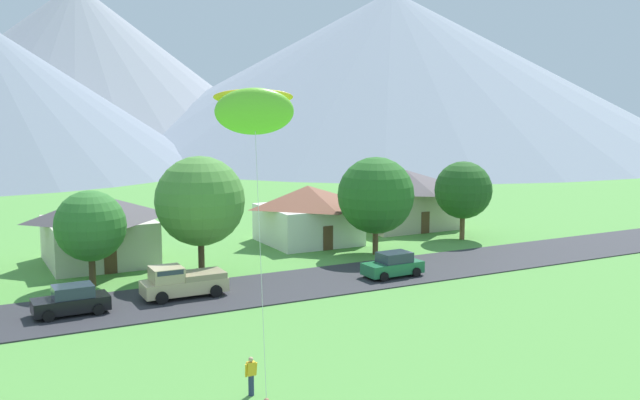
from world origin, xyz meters
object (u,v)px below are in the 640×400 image
object	(u,v)px
tree_center	(200,201)
tree_near_right	(90,226)
house_rightmost	(98,228)
kite_flyer_with_kite	(255,116)
house_left_center	(405,198)
house_right_center	(308,213)
watcher_person	(251,375)
tree_right_of_center	(376,195)
tree_near_left	(463,190)
pickup_truck_sand_west_side	(182,281)
parked_car_green_west_end	(393,265)
parked_car_black_mid_west	(71,301)

from	to	relation	value
tree_center	tree_near_right	world-z (taller)	tree_center
house_rightmost	kite_flyer_with_kite	size ratio (longest dim) A/B	0.67
house_rightmost	house_left_center	bearing A→B (deg)	3.36
house_right_center	watcher_person	distance (m)	32.68
house_left_center	tree_right_of_center	xyz separation A→B (m)	(-8.82, -8.83, 1.85)
tree_near_left	kite_flyer_with_kite	size ratio (longest dim) A/B	0.54
house_left_center	pickup_truck_sand_west_side	bearing A→B (deg)	-151.67
tree_center	tree_right_of_center	world-z (taller)	tree_center
tree_near_left	tree_center	size ratio (longest dim) A/B	0.82
parked_car_green_west_end	watcher_person	bearing A→B (deg)	-138.98
tree_center	house_left_center	bearing A→B (deg)	21.71
tree_near_right	parked_car_green_west_end	size ratio (longest dim) A/B	1.50
parked_car_black_mid_west	pickup_truck_sand_west_side	distance (m)	6.73
tree_near_left	kite_flyer_with_kite	distance (m)	39.70
tree_near_right	pickup_truck_sand_west_side	world-z (taller)	tree_near_right
house_right_center	kite_flyer_with_kite	world-z (taller)	kite_flyer_with_kite
tree_near_left	watcher_person	size ratio (longest dim) A/B	4.11
parked_car_green_west_end	pickup_truck_sand_west_side	world-z (taller)	pickup_truck_sand_west_side
tree_center	watcher_person	bearing A→B (deg)	-102.91
house_right_center	tree_center	xyz separation A→B (m)	(-11.95, -7.29, 2.75)
tree_near_right	kite_flyer_with_kite	size ratio (longest dim) A/B	0.50
house_left_center	tree_right_of_center	world-z (taller)	tree_right_of_center
tree_near_left	parked_car_black_mid_west	bearing A→B (deg)	-167.24
tree_center	kite_flyer_with_kite	xyz separation A→B (m)	(-5.32, -22.84, 6.37)
kite_flyer_with_kite	pickup_truck_sand_west_side	bearing A→B (deg)	82.26
parked_car_black_mid_west	kite_flyer_with_kite	world-z (taller)	kite_flyer_with_kite
tree_center	tree_right_of_center	bearing A→B (deg)	1.84
house_left_center	tree_near_right	xyz separation A→B (m)	(-30.61, -8.62, 1.16)
kite_flyer_with_kite	parked_car_green_west_end	bearing A→B (deg)	43.97
house_right_center	parked_car_green_west_end	bearing A→B (deg)	-91.23
house_rightmost	tree_right_of_center	distance (m)	21.34
house_rightmost	watcher_person	xyz separation A→B (m)	(0.73, -28.35, -1.81)
watcher_person	tree_near_right	bearing A→B (deg)	96.69
parked_car_black_mid_west	pickup_truck_sand_west_side	world-z (taller)	pickup_truck_sand_west_side
parked_car_green_west_end	pickup_truck_sand_west_side	distance (m)	14.62
house_rightmost	tree_right_of_center	size ratio (longest dim) A/B	1.11
tree_near_right	tree_right_of_center	bearing A→B (deg)	-0.54
house_right_center	tree_center	distance (m)	14.26
tree_near_left	watcher_person	xyz separation A→B (m)	(-29.34, -22.99, -3.48)
tree_near_right	watcher_person	bearing A→B (deg)	-83.31
tree_near_left	parked_car_black_mid_west	xyz separation A→B (m)	(-34.14, -7.73, -3.49)
tree_near_left	tree_center	bearing A→B (deg)	-174.80
tree_center	kite_flyer_with_kite	world-z (taller)	kite_flyer_with_kite
parked_car_green_west_end	watcher_person	world-z (taller)	parked_car_green_west_end
tree_center	pickup_truck_sand_west_side	bearing A→B (deg)	-120.67
tree_near_left	pickup_truck_sand_west_side	bearing A→B (deg)	-165.54
house_rightmost	tree_right_of_center	bearing A→B (deg)	-19.62
house_right_center	tree_near_right	bearing A→B (deg)	-161.00
house_right_center	tree_near_left	xyz separation A→B (m)	(12.63, -5.05, 1.81)
parked_car_black_mid_west	house_left_center	bearing A→B (deg)	24.20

